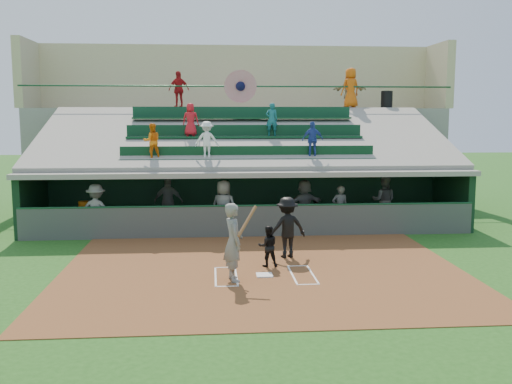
{
  "coord_description": "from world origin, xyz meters",
  "views": [
    {
      "loc": [
        -1.38,
        -14.67,
        4.23
      ],
      "look_at": [
        0.05,
        3.5,
        1.8
      ],
      "focal_mm": 40.0,
      "sensor_mm": 36.0,
      "label": 1
    }
  ],
  "objects": [
    {
      "name": "dugout_player_b",
      "position": [
        -3.02,
        7.0,
        0.99
      ],
      "size": [
        1.18,
        0.65,
        1.91
      ],
      "primitive_type": "imported",
      "rotation": [
        0.0,
        0.0,
        2.97
      ],
      "color": "#585A55",
      "rests_on": "dugout_floor"
    },
    {
      "name": "white_table",
      "position": [
        -6.14,
        6.5,
        0.39
      ],
      "size": [
        0.94,
        0.81,
        0.7
      ],
      "primitive_type": "cube",
      "rotation": [
        0.0,
        0.0,
        -0.29
      ],
      "color": "white",
      "rests_on": "dugout_floor"
    },
    {
      "name": "dirt_slab",
      "position": [
        0.0,
        0.5,
        0.01
      ],
      "size": [
        11.0,
        9.0,
        0.02
      ],
      "primitive_type": "cube",
      "color": "brown",
      "rests_on": "ground"
    },
    {
      "name": "dugout_player_f",
      "position": [
        5.32,
        6.82,
        0.97
      ],
      "size": [
        1.1,
        0.98,
        1.87
      ],
      "primitive_type": "imported",
      "rotation": [
        0.0,
        0.0,
        2.78
      ],
      "color": "#545651",
      "rests_on": "dugout_floor"
    },
    {
      "name": "trash_bin",
      "position": [
        7.04,
        12.38,
        5.01
      ],
      "size": [
        0.55,
        0.55,
        0.83
      ],
      "primitive_type": "cylinder",
      "color": "black",
      "rests_on": "concourse_slab"
    },
    {
      "name": "catcher",
      "position": [
        0.19,
        0.94,
        0.6
      ],
      "size": [
        0.58,
        0.47,
        1.16
      ],
      "primitive_type": "imported",
      "rotation": [
        0.0,
        0.0,
        3.19
      ],
      "color": "black",
      "rests_on": "dirt_slab"
    },
    {
      "name": "dugout_bench",
      "position": [
        -0.13,
        7.96,
        0.24
      ],
      "size": [
        13.66,
        0.65,
        0.41
      ],
      "primitive_type": "cube",
      "rotation": [
        0.0,
        0.0,
        -0.02
      ],
      "color": "brown",
      "rests_on": "dugout_floor"
    },
    {
      "name": "home_plate",
      "position": [
        0.0,
        0.0,
        0.04
      ],
      "size": [
        0.43,
        0.43,
        0.03
      ],
      "primitive_type": "cube",
      "color": "white",
      "rests_on": "dirt_slab"
    },
    {
      "name": "grandstand",
      "position": [
        -0.01,
        10.51,
        2.26
      ],
      "size": [
        20.4,
        10.4,
        7.8
      ],
      "color": "#484D48",
      "rests_on": "ground"
    },
    {
      "name": "concourse_staff_a",
      "position": [
        -2.85,
        12.45,
        5.46
      ],
      "size": [
        1.09,
        0.79,
        1.71
      ],
      "primitive_type": "imported",
      "rotation": [
        0.0,
        0.0,
        3.56
      ],
      "color": "#AC1316",
      "rests_on": "concourse_slab"
    },
    {
      "name": "dugout_player_e",
      "position": [
        3.36,
        5.88,
        0.86
      ],
      "size": [
        0.62,
        0.42,
        1.65
      ],
      "primitive_type": "imported",
      "rotation": [
        0.0,
        0.0,
        3.19
      ],
      "color": "#535550",
      "rests_on": "dugout_floor"
    },
    {
      "name": "concourse_staff_b",
      "position": [
        5.2,
        12.13,
        5.54
      ],
      "size": [
        1.07,
        0.87,
        1.89
      ],
      "primitive_type": "imported",
      "rotation": [
        0.0,
        0.0,
        3.47
      ],
      "color": "#D8590C",
      "rests_on": "concourse_slab"
    },
    {
      "name": "concourse_slab",
      "position": [
        0.0,
        13.5,
        2.3
      ],
      "size": [
        20.0,
        3.0,
        4.6
      ],
      "primitive_type": "cube",
      "color": "gray",
      "rests_on": "ground"
    },
    {
      "name": "dugout_player_c",
      "position": [
        -0.95,
        5.49,
        1.01
      ],
      "size": [
        1.11,
        0.94,
        1.93
      ],
      "primitive_type": "imported",
      "rotation": [
        0.0,
        0.0,
        2.72
      ],
      "color": "#5E605B",
      "rests_on": "dugout_floor"
    },
    {
      "name": "ground",
      "position": [
        0.0,
        0.0,
        0.0
      ],
      "size": [
        100.0,
        100.0,
        0.0
      ],
      "primitive_type": "plane",
      "color": "#1E4F16",
      "rests_on": "ground"
    },
    {
      "name": "batters_box_chalk",
      "position": [
        0.0,
        0.0,
        0.02
      ],
      "size": [
        2.65,
        1.85,
        0.01
      ],
      "color": "white",
      "rests_on": "dirt_slab"
    },
    {
      "name": "home_umpire",
      "position": [
        0.86,
        1.95,
        0.93
      ],
      "size": [
        1.3,
        0.94,
        1.82
      ],
      "primitive_type": "imported",
      "rotation": [
        0.0,
        0.0,
        3.38
      ],
      "color": "black",
      "rests_on": "dirt_slab"
    },
    {
      "name": "dugout_player_a",
      "position": [
        -5.4,
        5.31,
        0.97
      ],
      "size": [
        1.28,
        0.85,
        1.85
      ],
      "primitive_type": "imported",
      "rotation": [
        0.0,
        0.0,
        3.0
      ],
      "color": "#5E605B",
      "rests_on": "dugout_floor"
    },
    {
      "name": "dugout_floor",
      "position": [
        0.0,
        6.75,
        0.02
      ],
      "size": [
        16.0,
        3.5,
        0.04
      ],
      "primitive_type": "cube",
      "color": "gray",
      "rests_on": "ground"
    },
    {
      "name": "concourse_staff_c",
      "position": [
        5.31,
        12.77,
        5.46
      ],
      "size": [
        1.68,
        0.91,
        1.73
      ],
      "primitive_type": "imported",
      "rotation": [
        0.0,
        0.0,
        2.88
      ],
      "color": "tan",
      "rests_on": "concourse_slab"
    },
    {
      "name": "water_cooler",
      "position": [
        -6.08,
        6.46,
        0.93
      ],
      "size": [
        0.39,
        0.39,
        0.39
      ],
      "primitive_type": "cylinder",
      "color": "#C7610B",
      "rests_on": "white_table"
    },
    {
      "name": "batter_at_plate",
      "position": [
        -0.84,
        -0.39,
        1.04
      ],
      "size": [
        0.95,
        0.83,
        2.02
      ],
      "color": "#62645E",
      "rests_on": "dirt_slab"
    },
    {
      "name": "dugout_player_d",
      "position": [
        2.09,
        6.25,
        0.96
      ],
      "size": [
        1.78,
        1.18,
        1.84
      ],
      "primitive_type": "imported",
      "rotation": [
        0.0,
        0.0,
        3.55
      ],
      "color": "#5C5F59",
      "rests_on": "dugout_floor"
    }
  ]
}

